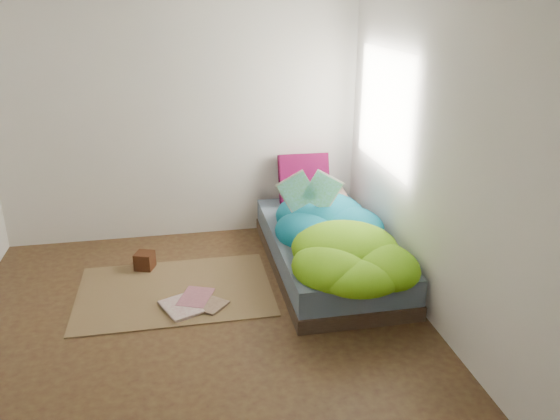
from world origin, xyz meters
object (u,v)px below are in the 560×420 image
object	(u,v)px
pillow_magenta	(304,179)
floor_book_a	(166,312)
floor_book_b	(182,297)
bed	(328,251)
open_book	(310,181)
wooden_box	(145,261)

from	to	relation	value
pillow_magenta	floor_book_a	world-z (taller)	pillow_magenta
floor_book_b	bed	bearing A→B (deg)	35.12
bed	pillow_magenta	size ratio (longest dim) A/B	4.02
floor_book_a	open_book	bearing A→B (deg)	2.36
wooden_box	floor_book_a	distance (m)	0.83
floor_book_a	floor_book_b	distance (m)	0.25
bed	wooden_box	bearing A→B (deg)	170.13
wooden_box	pillow_magenta	bearing A→B (deg)	19.22
floor_book_b	open_book	bearing A→B (deg)	40.62
open_book	wooden_box	world-z (taller)	open_book
bed	open_book	size ratio (longest dim) A/B	4.31
bed	floor_book_b	xyz separation A→B (m)	(-1.32, -0.32, -0.14)
open_book	floor_book_a	distance (m)	1.63
bed	pillow_magenta	distance (m)	0.94
floor_book_a	floor_book_b	xyz separation A→B (m)	(0.12, 0.21, 0.00)
pillow_magenta	wooden_box	bearing A→B (deg)	-158.96
floor_book_b	wooden_box	bearing A→B (deg)	138.95
open_book	floor_book_b	world-z (taller)	open_book
pillow_magenta	floor_book_b	bearing A→B (deg)	-136.24
open_book	floor_book_b	bearing A→B (deg)	-155.36
pillow_magenta	open_book	distance (m)	0.80
pillow_magenta	wooden_box	world-z (taller)	pillow_magenta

